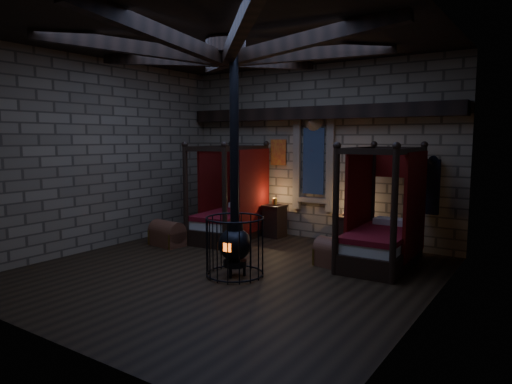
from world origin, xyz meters
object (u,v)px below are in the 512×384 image
Objects in this scene: trunk_left at (167,234)px; trunk_right at (336,254)px; bed_left at (230,216)px; bed_right at (382,236)px; stove at (235,241)px.

trunk_right is at bearing 14.54° from trunk_left.
bed_left is 1.00× the size of bed_right.
trunk_left is 3.98m from trunk_right.
trunk_left is at bearing 151.10° from stove.
bed_right is 1.01m from trunk_right.
bed_right is 4.78m from trunk_left.
bed_left is at bearing 175.32° from bed_right.
trunk_right is 2.03m from stove.
stove reaches higher than bed_right.
trunk_right is at bearing 42.20° from stove.
stove is (-1.93, -2.22, 0.07)m from bed_right.
trunk_right is 0.21× the size of stove.
trunk_left is at bearing -166.86° from bed_right.
bed_right reaches higher than trunk_left.
bed_right is at bearing 56.72° from trunk_right.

